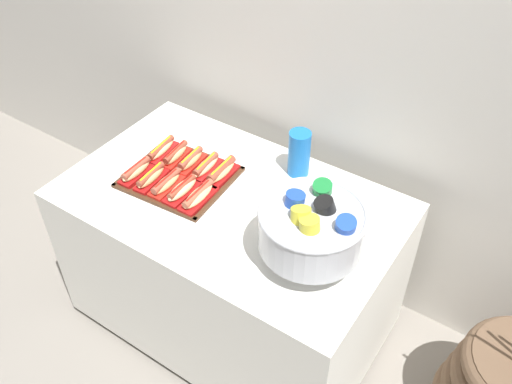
{
  "coord_description": "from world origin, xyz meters",
  "views": [
    {
      "loc": [
        0.98,
        -1.28,
        2.21
      ],
      "look_at": [
        0.09,
        0.05,
        0.8
      ],
      "focal_mm": 39.18,
      "sensor_mm": 36.0,
      "label": 1
    }
  ],
  "objects_px": {
    "hot_dog_5": "(161,150)",
    "donut": "(340,202)",
    "hot_dog_1": "(151,177)",
    "buffet_table": "(232,261)",
    "serving_tray": "(180,178)",
    "punch_bowl": "(312,227)",
    "hot_dog_0": "(136,171)",
    "hot_dog_8": "(206,167)",
    "hot_dog_4": "(198,196)",
    "cup_stack": "(299,153)",
    "hot_dog_2": "(166,184)",
    "hot_dog_9": "(221,172)",
    "hot_dog_6": "(176,155)",
    "hot_dog_3": "(182,190)",
    "hot_dog_7": "(191,161)"
  },
  "relations": [
    {
      "from": "donut",
      "to": "hot_dog_1",
      "type": "bearing_deg",
      "value": -155.88
    },
    {
      "from": "serving_tray",
      "to": "hot_dog_3",
      "type": "xyz_separation_m",
      "value": [
        0.08,
        -0.08,
        0.03
      ]
    },
    {
      "from": "serving_tray",
      "to": "punch_bowl",
      "type": "xyz_separation_m",
      "value": [
        0.65,
        -0.08,
        0.15
      ]
    },
    {
      "from": "hot_dog_7",
      "to": "punch_bowl",
      "type": "xyz_separation_m",
      "value": [
        0.66,
        -0.17,
        0.12
      ]
    },
    {
      "from": "hot_dog_5",
      "to": "hot_dog_0",
      "type": "bearing_deg",
      "value": -85.95
    },
    {
      "from": "hot_dog_2",
      "to": "hot_dog_9",
      "type": "height_order",
      "value": "hot_dog_9"
    },
    {
      "from": "hot_dog_2",
      "to": "hot_dog_5",
      "type": "height_order",
      "value": "same"
    },
    {
      "from": "hot_dog_6",
      "to": "hot_dog_2",
      "type": "bearing_deg",
      "value": -61.51
    },
    {
      "from": "hot_dog_4",
      "to": "buffet_table",
      "type": "bearing_deg",
      "value": 45.42
    },
    {
      "from": "hot_dog_0",
      "to": "hot_dog_1",
      "type": "distance_m",
      "value": 0.08
    },
    {
      "from": "hot_dog_4",
      "to": "donut",
      "type": "height_order",
      "value": "hot_dog_4"
    },
    {
      "from": "hot_dog_3",
      "to": "hot_dog_7",
      "type": "bearing_deg",
      "value": 118.49
    },
    {
      "from": "punch_bowl",
      "to": "cup_stack",
      "type": "relative_size",
      "value": 1.83
    },
    {
      "from": "buffet_table",
      "to": "hot_dog_2",
      "type": "distance_m",
      "value": 0.47
    },
    {
      "from": "hot_dog_0",
      "to": "hot_dog_8",
      "type": "height_order",
      "value": "hot_dog_0"
    },
    {
      "from": "hot_dog_3",
      "to": "hot_dog_9",
      "type": "height_order",
      "value": "hot_dog_9"
    },
    {
      "from": "serving_tray",
      "to": "hot_dog_2",
      "type": "distance_m",
      "value": 0.09
    },
    {
      "from": "donut",
      "to": "hot_dog_2",
      "type": "bearing_deg",
      "value": -153.7
    },
    {
      "from": "hot_dog_4",
      "to": "cup_stack",
      "type": "height_order",
      "value": "cup_stack"
    },
    {
      "from": "hot_dog_3",
      "to": "hot_dog_5",
      "type": "bearing_deg",
      "value": 147.79
    },
    {
      "from": "buffet_table",
      "to": "hot_dog_9",
      "type": "height_order",
      "value": "hot_dog_9"
    },
    {
      "from": "hot_dog_3",
      "to": "hot_dog_4",
      "type": "xyz_separation_m",
      "value": [
        0.07,
        0.01,
        0.0
      ]
    },
    {
      "from": "hot_dog_8",
      "to": "hot_dog_7",
      "type": "bearing_deg",
      "value": -175.95
    },
    {
      "from": "buffet_table",
      "to": "punch_bowl",
      "type": "height_order",
      "value": "punch_bowl"
    },
    {
      "from": "buffet_table",
      "to": "hot_dog_7",
      "type": "xyz_separation_m",
      "value": [
        -0.25,
        0.07,
        0.4
      ]
    },
    {
      "from": "hot_dog_6",
      "to": "hot_dog_8",
      "type": "bearing_deg",
      "value": 4.05
    },
    {
      "from": "hot_dog_4",
      "to": "hot_dog_5",
      "type": "xyz_separation_m",
      "value": [
        -0.31,
        0.14,
        -0.0
      ]
    },
    {
      "from": "hot_dog_5",
      "to": "donut",
      "type": "xyz_separation_m",
      "value": [
        0.77,
        0.15,
        -0.01
      ]
    },
    {
      "from": "hot_dog_1",
      "to": "buffet_table",
      "type": "bearing_deg",
      "value": 18.16
    },
    {
      "from": "hot_dog_5",
      "to": "hot_dog_8",
      "type": "bearing_deg",
      "value": 4.05
    },
    {
      "from": "hot_dog_3",
      "to": "donut",
      "type": "height_order",
      "value": "hot_dog_3"
    },
    {
      "from": "hot_dog_9",
      "to": "punch_bowl",
      "type": "xyz_separation_m",
      "value": [
        0.51,
        -0.18,
        0.12
      ]
    },
    {
      "from": "hot_dog_0",
      "to": "hot_dog_6",
      "type": "xyz_separation_m",
      "value": [
        0.06,
        0.17,
        0.0
      ]
    },
    {
      "from": "hot_dog_4",
      "to": "punch_bowl",
      "type": "distance_m",
      "value": 0.51
    },
    {
      "from": "hot_dog_8",
      "to": "hot_dog_4",
      "type": "bearing_deg",
      "value": -61.51
    },
    {
      "from": "buffet_table",
      "to": "hot_dog_5",
      "type": "relative_size",
      "value": 7.27
    },
    {
      "from": "buffet_table",
      "to": "donut",
      "type": "height_order",
      "value": "donut"
    },
    {
      "from": "hot_dog_1",
      "to": "hot_dog_2",
      "type": "xyz_separation_m",
      "value": [
        0.07,
        0.01,
        -0.0
      ]
    },
    {
      "from": "hot_dog_2",
      "to": "hot_dog_9",
      "type": "bearing_deg",
      "value": 51.77
    },
    {
      "from": "donut",
      "to": "serving_tray",
      "type": "bearing_deg",
      "value": -160.44
    },
    {
      "from": "hot_dog_4",
      "to": "cup_stack",
      "type": "relative_size",
      "value": 0.93
    },
    {
      "from": "serving_tray",
      "to": "hot_dog_9",
      "type": "xyz_separation_m",
      "value": [
        0.14,
        0.09,
        0.03
      ]
    },
    {
      "from": "hot_dog_5",
      "to": "hot_dog_6",
      "type": "bearing_deg",
      "value": 4.05
    },
    {
      "from": "hot_dog_0",
      "to": "hot_dog_8",
      "type": "bearing_deg",
      "value": 40.3
    },
    {
      "from": "hot_dog_0",
      "to": "punch_bowl",
      "type": "xyz_separation_m",
      "value": [
        0.79,
        0.01,
        0.12
      ]
    },
    {
      "from": "hot_dog_7",
      "to": "buffet_table",
      "type": "bearing_deg",
      "value": -15.64
    },
    {
      "from": "hot_dog_2",
      "to": "hot_dog_9",
      "type": "relative_size",
      "value": 0.94
    },
    {
      "from": "hot_dog_7",
      "to": "punch_bowl",
      "type": "relative_size",
      "value": 0.46
    },
    {
      "from": "hot_dog_9",
      "to": "hot_dog_5",
      "type": "bearing_deg",
      "value": -175.95
    },
    {
      "from": "hot_dog_9",
      "to": "hot_dog_1",
      "type": "bearing_deg",
      "value": -139.7
    }
  ]
}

